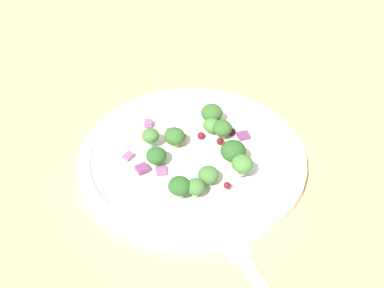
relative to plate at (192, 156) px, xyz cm
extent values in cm
cube|color=tan|center=(2.72, -2.81, -1.86)|extent=(180.00, 180.00, 2.00)
cylinder|color=white|center=(0.00, 0.00, -0.26)|extent=(26.04, 26.04, 1.20)
torus|color=white|center=(0.00, 0.00, 0.34)|extent=(24.96, 24.96, 1.00)
cylinder|color=white|center=(0.00, 0.00, 0.44)|extent=(15.11, 15.11, 0.20)
cylinder|color=#ADD18E|center=(-4.29, -2.75, 0.81)|extent=(0.82, 0.82, 0.82)
ellipsoid|color=#477A38|center=(-4.29, -2.75, 1.79)|extent=(2.19, 2.19, 1.64)
cylinder|color=#ADD18E|center=(0.68, 2.21, 0.92)|extent=(0.89, 0.89, 0.89)
ellipsoid|color=#386B2D|center=(0.68, 2.21, 1.99)|extent=(2.37, 2.37, 1.78)
cylinder|color=#ADD18E|center=(-2.73, 3.35, 0.78)|extent=(0.85, 0.85, 0.85)
ellipsoid|color=#2D6028|center=(-2.73, 3.35, 1.80)|extent=(2.26, 2.26, 1.69)
cylinder|color=#8EB77A|center=(-2.58, -6.09, 1.52)|extent=(0.86, 0.86, 0.86)
ellipsoid|color=#4C843D|center=(-2.58, -6.09, 2.55)|extent=(2.28, 2.28, 1.71)
cylinder|color=#9EC684|center=(-0.07, 4.83, 1.29)|extent=(0.75, 0.75, 0.75)
ellipsoid|color=#477A38|center=(-0.07, 4.83, 2.18)|extent=(1.99, 1.99, 1.49)
cylinder|color=#ADD18E|center=(5.81, -1.04, 0.93)|extent=(0.98, 0.98, 0.98)
ellipsoid|color=#386B2D|center=(5.81, -1.04, 2.10)|extent=(2.60, 2.60, 1.95)
cylinder|color=#9EC684|center=(3.39, -3.30, 0.98)|extent=(0.85, 0.85, 0.85)
ellipsoid|color=#386B2D|center=(3.39, -3.30, 2.00)|extent=(2.26, 2.26, 1.69)
cylinder|color=#9EC684|center=(-6.44, -1.93, 1.05)|extent=(0.74, 0.74, 0.74)
ellipsoid|color=#477A38|center=(-6.44, -1.93, 1.94)|extent=(1.98, 1.98, 1.48)
cylinder|color=#8EB77A|center=(3.95, -1.44, 0.80)|extent=(0.76, 0.76, 0.76)
ellipsoid|color=#4C843D|center=(3.95, -1.44, 1.72)|extent=(2.03, 2.03, 1.52)
cylinder|color=#ADD18E|center=(-6.91, -0.36, 1.09)|extent=(0.87, 0.87, 0.87)
ellipsoid|color=#2D6028|center=(-6.91, -0.36, 2.14)|extent=(2.33, 2.33, 1.75)
cylinder|color=#ADD18E|center=(-0.60, -4.78, 1.08)|extent=(1.05, 1.05, 1.05)
ellipsoid|color=#2D6028|center=(-0.60, -4.78, 2.34)|extent=(2.81, 2.81, 2.10)
sphere|color=#4C0A14|center=(4.32, -3.82, 0.82)|extent=(0.89, 0.89, 0.89)
sphere|color=#4C0A14|center=(6.68, -1.46, 1.13)|extent=(0.96, 0.96, 0.96)
sphere|color=maroon|center=(2.84, -0.43, 0.91)|extent=(0.88, 0.88, 0.88)
sphere|color=maroon|center=(2.21, -2.49, 0.95)|extent=(0.83, 0.83, 0.83)
sphere|color=maroon|center=(-4.81, -4.93, 1.22)|extent=(0.75, 0.75, 0.75)
sphere|color=maroon|center=(2.17, 1.70, 0.86)|extent=(0.82, 0.82, 0.82)
cube|color=#A35B93|center=(3.35, 6.22, 1.05)|extent=(1.11, 1.08, 0.56)
cube|color=#843D75|center=(4.00, -5.24, 0.82)|extent=(1.62, 1.68, 0.58)
cube|color=#934C84|center=(3.18, 3.16, 0.86)|extent=(1.31, 1.45, 0.52)
cube|color=#A35B93|center=(-2.53, 6.75, 0.82)|extent=(1.46, 1.32, 0.33)
cube|color=#843D75|center=(-4.28, 4.57, 1.00)|extent=(1.72, 1.73, 0.53)
cube|color=#A35B93|center=(-3.91, 2.50, 0.72)|extent=(1.57, 1.53, 0.47)
cube|color=silver|center=(-10.86, -6.91, -0.61)|extent=(4.30, 4.14, 0.50)
camera|label=1|loc=(-41.18, -9.98, 38.94)|focal=47.00mm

